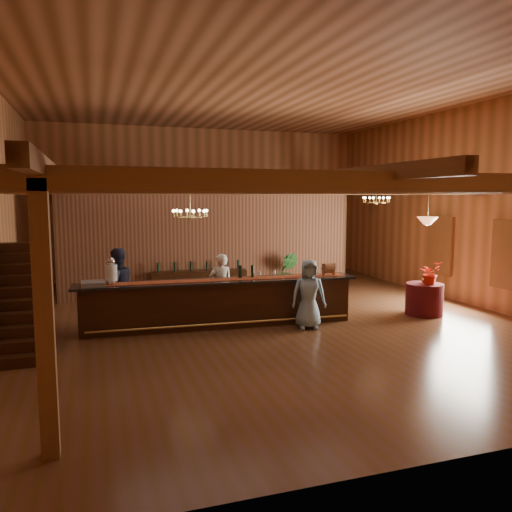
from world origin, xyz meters
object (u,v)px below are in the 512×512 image
object	(u,v)px
beverage_dispenser	(111,271)
round_table	(424,299)
chandelier_left	(190,213)
bartender	(221,286)
staff_second	(117,287)
raffle_drum	(329,268)
backbar_shelf	(199,283)
chandelier_right	(376,200)
floor_plant	(287,272)
guest	(309,294)
tasting_bar	(220,303)
pendant_lamp	(427,221)

from	to	relation	value
beverage_dispenser	round_table	world-z (taller)	beverage_dispenser
round_table	chandelier_left	distance (m)	6.30
bartender	staff_second	xyz separation A→B (m)	(-2.47, 0.07, 0.10)
raffle_drum	staff_second	xyz separation A→B (m)	(-4.95, 0.99, -0.35)
backbar_shelf	chandelier_right	size ratio (longest dim) A/B	3.55
round_table	chandelier_left	world-z (taller)	chandelier_left
staff_second	chandelier_left	bearing A→B (deg)	139.43
round_table	chandelier_right	xyz separation A→B (m)	(0.12, 2.60, 2.51)
beverage_dispenser	staff_second	world-z (taller)	staff_second
floor_plant	raffle_drum	bearing A→B (deg)	-95.67
guest	floor_plant	xyz separation A→B (m)	(1.17, 4.32, -0.17)
backbar_shelf	round_table	world-z (taller)	round_table
raffle_drum	guest	world-z (taller)	guest
tasting_bar	chandelier_left	xyz separation A→B (m)	(-0.60, 0.32, 2.07)
beverage_dispenser	floor_plant	xyz separation A→B (m)	(5.45, 3.32, -0.75)
pendant_lamp	bartender	size ratio (longest dim) A/B	0.56
round_table	backbar_shelf	bearing A→B (deg)	140.68
tasting_bar	bartender	bearing A→B (deg)	76.73
bartender	guest	world-z (taller)	bartender
raffle_drum	pendant_lamp	world-z (taller)	pendant_lamp
staff_second	beverage_dispenser	bearing A→B (deg)	53.01
chandelier_right	pendant_lamp	size ratio (longest dim) A/B	0.89
backbar_shelf	floor_plant	bearing A→B (deg)	8.21
chandelier_right	staff_second	world-z (taller)	chandelier_right
beverage_dispenser	bartender	bearing A→B (deg)	11.76
chandelier_right	pendant_lamp	bearing A→B (deg)	-92.63
chandelier_left	staff_second	distance (m)	2.43
chandelier_right	staff_second	distance (m)	7.97
bartender	guest	size ratio (longest dim) A/B	1.01
tasting_bar	floor_plant	xyz separation A→B (m)	(3.06, 3.50, 0.08)
guest	tasting_bar	bearing A→B (deg)	171.02
backbar_shelf	floor_plant	world-z (taller)	floor_plant
tasting_bar	staff_second	xyz separation A→B (m)	(-2.26, 0.80, 0.36)
guest	floor_plant	world-z (taller)	guest
bartender	chandelier_right	bearing A→B (deg)	-163.95
bartender	floor_plant	bearing A→B (deg)	-134.32
raffle_drum	bartender	xyz separation A→B (m)	(-2.48, 0.92, -0.46)
chandelier_left	bartender	world-z (taller)	chandelier_left
tasting_bar	guest	xyz separation A→B (m)	(1.89, -0.82, 0.24)
chandelier_left	guest	xyz separation A→B (m)	(2.49, -1.14, -1.83)
raffle_drum	round_table	xyz separation A→B (m)	(2.54, -0.34, -0.86)
backbar_shelf	guest	world-z (taller)	guest
tasting_bar	pendant_lamp	bearing A→B (deg)	-2.79
tasting_bar	bartender	distance (m)	0.80
guest	pendant_lamp	bearing A→B (deg)	19.40
beverage_dispenser	raffle_drum	xyz separation A→B (m)	(5.08, -0.37, -0.11)
round_table	beverage_dispenser	bearing A→B (deg)	174.63
beverage_dispenser	guest	world-z (taller)	beverage_dispenser
pendant_lamp	guest	distance (m)	3.72
chandelier_left	bartender	size ratio (longest dim) A/B	0.50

